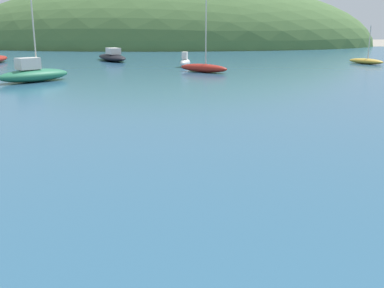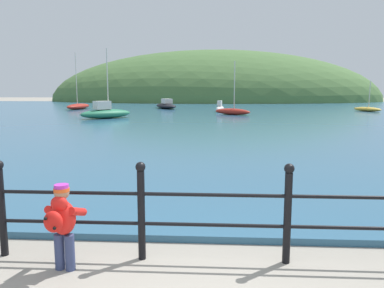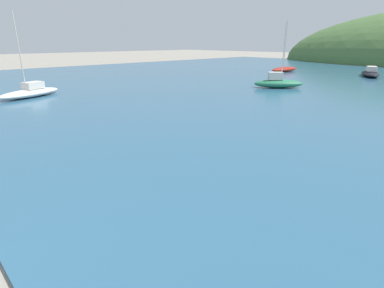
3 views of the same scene
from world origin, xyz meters
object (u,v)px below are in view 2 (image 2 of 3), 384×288
object	(u,v)px
boat_nearest_quay	(106,113)
boat_red_dinghy	(220,108)
child_in_coat	(62,219)
boat_white_sailboat	(78,106)
boat_mid_harbor	(367,109)
boat_far_left	(166,105)
boat_far_right	(232,111)

from	to	relation	value
boat_nearest_quay	boat_red_dinghy	distance (m)	11.55
child_in_coat	boat_red_dinghy	world-z (taller)	boat_red_dinghy
boat_white_sailboat	boat_nearest_quay	world-z (taller)	boat_white_sailboat
boat_mid_harbor	boat_red_dinghy	bearing A→B (deg)	-173.40
boat_nearest_quay	boat_mid_harbor	world-z (taller)	boat_nearest_quay
boat_far_left	boat_nearest_quay	distance (m)	14.30
boat_far_right	boat_red_dinghy	size ratio (longest dim) A/B	1.94
boat_far_left	boat_red_dinghy	world-z (taller)	boat_far_left
boat_white_sailboat	boat_nearest_quay	bearing A→B (deg)	-62.33
boat_white_sailboat	boat_far_left	size ratio (longest dim) A/B	1.07
boat_red_dinghy	child_in_coat	bearing A→B (deg)	-94.23
boat_white_sailboat	boat_far_right	size ratio (longest dim) A/B	1.36
child_in_coat	boat_white_sailboat	bearing A→B (deg)	109.89
boat_nearest_quay	child_in_coat	bearing A→B (deg)	-74.92
child_in_coat	boat_red_dinghy	size ratio (longest dim) A/B	0.46
boat_nearest_quay	boat_red_dinghy	xyz separation A→B (m)	(8.03, 8.30, -0.07)
boat_far_left	boat_nearest_quay	size ratio (longest dim) A/B	1.12
boat_far_right	boat_red_dinghy	bearing A→B (deg)	103.10
boat_far_left	child_in_coat	bearing A→B (deg)	-84.51
boat_white_sailboat	boat_mid_harbor	world-z (taller)	boat_white_sailboat
child_in_coat	boat_mid_harbor	xyz separation A→B (m)	(15.77, 31.46, -0.29)
boat_far_left	boat_far_right	world-z (taller)	boat_far_right
child_in_coat	boat_far_left	world-z (taller)	boat_far_left
boat_far_left	boat_mid_harbor	size ratio (longest dim) A/B	1.73
boat_mid_harbor	boat_far_right	bearing A→B (deg)	-156.32
boat_nearest_quay	boat_white_sailboat	bearing A→B (deg)	117.67
boat_red_dinghy	boat_far_left	bearing A→B (deg)	134.19
boat_far_left	boat_red_dinghy	xyz separation A→B (m)	(5.64, -5.80, -0.01)
boat_mid_harbor	boat_red_dinghy	size ratio (longest dim) A/B	1.42
boat_far_left	boat_mid_harbor	distance (m)	19.66
boat_far_left	boat_nearest_quay	world-z (taller)	boat_nearest_quay
child_in_coat	boat_far_right	xyz separation A→B (m)	(3.13, 25.91, -0.23)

